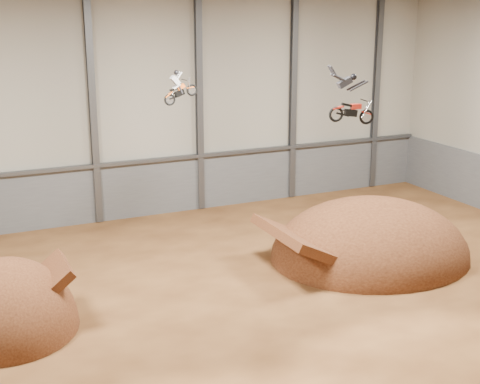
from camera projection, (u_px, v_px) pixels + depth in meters
name	position (u px, v px, depth m)	size (l,w,h in m)	color
floor	(253.00, 308.00, 29.21)	(40.00, 40.00, 0.00)	#492913
back_wall	(147.00, 104.00, 40.46)	(40.00, 0.10, 14.00)	#A09C8E
lower_band_back	(150.00, 188.00, 41.79)	(39.80, 0.18, 3.50)	#5B5E64
steel_rail	(150.00, 160.00, 41.17)	(39.80, 0.35, 0.20)	#47494F
steel_column_2	(93.00, 108.00, 38.95)	(0.40, 0.36, 13.90)	#47494F
steel_column_3	(199.00, 101.00, 41.62)	(0.40, 0.36, 13.90)	#47494F
steel_column_4	(293.00, 96.00, 44.29)	(0.40, 0.36, 13.90)	#47494F
steel_column_5	(376.00, 90.00, 46.96)	(0.40, 0.36, 13.90)	#47494F
takeoff_ramp	(8.00, 328.00, 27.43)	(5.74, 6.63, 5.74)	#3B1C0E
landing_ramp	(370.00, 257.00, 35.15)	(10.70, 9.47, 6.17)	#3B1C0E
fmx_rider_a	(182.00, 83.00, 32.60)	(1.82, 0.69, 1.64)	orange
fmx_rider_b	(351.00, 96.00, 30.43)	(2.94, 0.84, 2.52)	red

